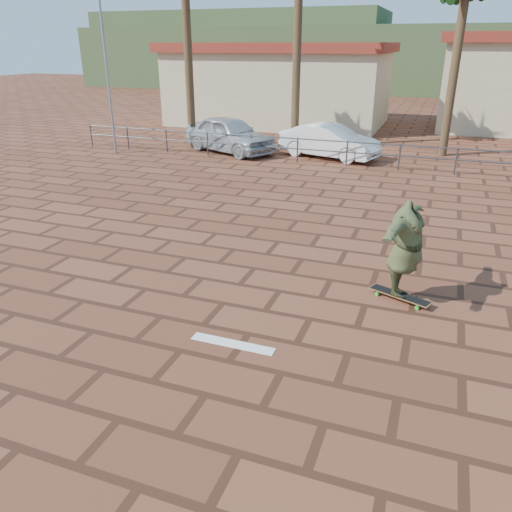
{
  "coord_description": "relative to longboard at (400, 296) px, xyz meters",
  "views": [
    {
      "loc": [
        3.43,
        -7.48,
        4.47
      ],
      "look_at": [
        0.45,
        0.56,
        0.8
      ],
      "focal_mm": 35.0,
      "sensor_mm": 36.0,
      "label": 1
    }
  ],
  "objects": [
    {
      "name": "ground",
      "position": [
        -3.07,
        -1.26,
        -0.1
      ],
      "size": [
        120.0,
        120.0,
        0.0
      ],
      "primitive_type": "plane",
      "color": "brown",
      "rests_on": "ground"
    },
    {
      "name": "paint_stripe",
      "position": [
        -2.37,
        -2.46,
        -0.09
      ],
      "size": [
        1.4,
        0.22,
        0.01
      ],
      "primitive_type": "cube",
      "color": "white",
      "rests_on": "ground"
    },
    {
      "name": "guardrail",
      "position": [
        -3.07,
        10.74,
        0.58
      ],
      "size": [
        24.06,
        0.06,
        1.0
      ],
      "color": "#47494F",
      "rests_on": "ground"
    },
    {
      "name": "flagpole",
      "position": [
        -12.95,
        9.74,
        4.54
      ],
      "size": [
        1.3,
        0.1,
        8.0
      ],
      "color": "gray",
      "rests_on": "ground"
    },
    {
      "name": "building_west",
      "position": [
        -9.07,
        20.74,
        2.19
      ],
      "size": [
        12.6,
        7.6,
        4.5
      ],
      "color": "beige",
      "rests_on": "ground"
    },
    {
      "name": "hill_front",
      "position": [
        -3.07,
        48.74,
        2.9
      ],
      "size": [
        70.0,
        18.0,
        6.0
      ],
      "primitive_type": "cube",
      "color": "#384C28",
      "rests_on": "ground"
    },
    {
      "name": "hill_back",
      "position": [
        -25.07,
        54.74,
        3.9
      ],
      "size": [
        35.0,
        14.0,
        8.0
      ],
      "primitive_type": "cube",
      "color": "#384C28",
      "rests_on": "ground"
    },
    {
      "name": "longboard",
      "position": [
        0.0,
        0.0,
        0.0
      ],
      "size": [
        1.2,
        0.68,
        0.12
      ],
      "rotation": [
        0.0,
        0.0,
        -0.38
      ],
      "color": "olive",
      "rests_on": "ground"
    },
    {
      "name": "skateboarder",
      "position": [
        0.0,
        0.0,
        0.94
      ],
      "size": [
        0.97,
        2.34,
        1.84
      ],
      "primitive_type": "imported",
      "rotation": [
        0.0,
        0.0,
        1.41
      ],
      "color": "#3F4625",
      "rests_on": "longboard"
    },
    {
      "name": "car_silver",
      "position": [
        -8.47,
        11.74,
        0.67
      ],
      "size": [
        4.87,
        3.52,
        1.54
      ],
      "primitive_type": "imported",
      "rotation": [
        0.0,
        0.0,
        1.14
      ],
      "color": "#A4A7AB",
      "rests_on": "ground"
    },
    {
      "name": "car_white",
      "position": [
        -4.07,
        12.07,
        0.6
      ],
      "size": [
        4.43,
        2.57,
        1.38
      ],
      "primitive_type": "imported",
      "rotation": [
        0.0,
        0.0,
        1.29
      ],
      "color": "white",
      "rests_on": "ground"
    }
  ]
}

